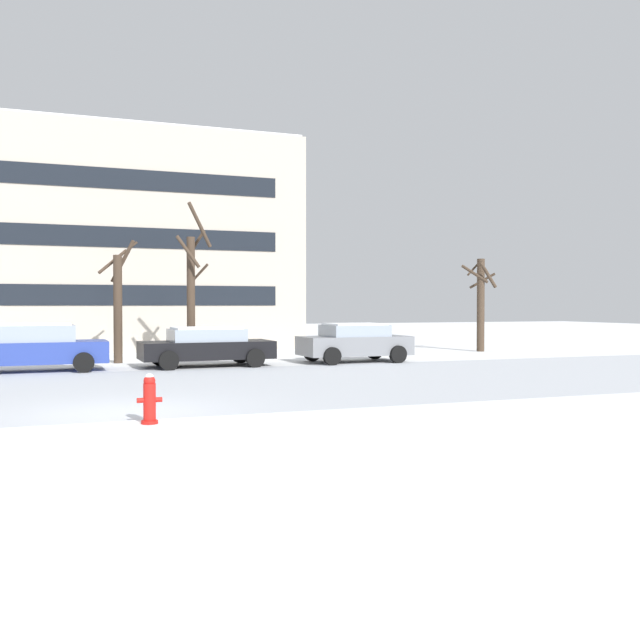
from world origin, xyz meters
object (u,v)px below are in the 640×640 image
parked_car_black (207,346)px  parked_car_gray (354,342)px  fire_hydrant (150,398)px  parked_car_blue (34,347)px

parked_car_black → parked_car_gray: 5.50m
fire_hydrant → parked_car_black: bearing=74.0°
parked_car_black → parked_car_gray: bearing=-0.7°
parked_car_black → parked_car_gray: (5.50, -0.07, 0.04)m
fire_hydrant → parked_car_blue: 11.40m
fire_hydrant → parked_car_blue: bearing=101.6°
fire_hydrant → parked_car_gray: (8.71, 11.08, 0.29)m
parked_car_black → parked_car_gray: parked_car_gray is taller
parked_car_gray → fire_hydrant: bearing=-128.2°
fire_hydrant → parked_car_blue: (-2.29, 11.17, 0.33)m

